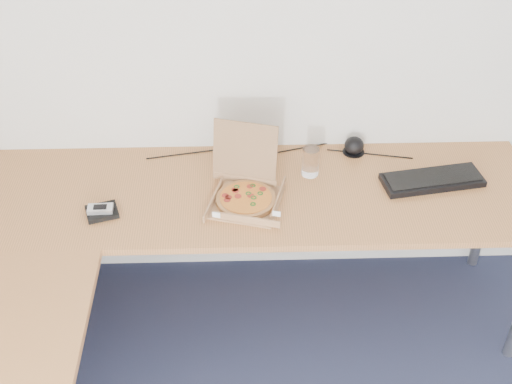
{
  "coord_description": "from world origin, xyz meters",
  "views": [
    {
      "loc": [
        -0.52,
        -0.95,
        2.54
      ],
      "look_at": [
        -0.45,
        1.28,
        0.82
      ],
      "focal_mm": 49.14,
      "sensor_mm": 36.0,
      "label": 1
    }
  ],
  "objects_px": {
    "pizza_box": "(246,194)",
    "drinking_glass": "(311,162)",
    "keyboard": "(432,180)",
    "desk": "(159,268)",
    "wallet": "(102,212)"
  },
  "relations": [
    {
      "from": "pizza_box",
      "to": "drinking_glass",
      "type": "xyz_separation_m",
      "value": [
        0.28,
        0.18,
        0.03
      ]
    },
    {
      "from": "pizza_box",
      "to": "drinking_glass",
      "type": "height_order",
      "value": "pizza_box"
    },
    {
      "from": "pizza_box",
      "to": "drinking_glass",
      "type": "distance_m",
      "value": 0.34
    },
    {
      "from": "pizza_box",
      "to": "drinking_glass",
      "type": "bearing_deg",
      "value": 47.76
    },
    {
      "from": "drinking_glass",
      "to": "keyboard",
      "type": "bearing_deg",
      "value": -8.75
    },
    {
      "from": "desk",
      "to": "keyboard",
      "type": "xyz_separation_m",
      "value": [
        1.14,
        0.47,
        0.04
      ]
    },
    {
      "from": "pizza_box",
      "to": "keyboard",
      "type": "distance_m",
      "value": 0.81
    },
    {
      "from": "desk",
      "to": "drinking_glass",
      "type": "distance_m",
      "value": 0.83
    },
    {
      "from": "desk",
      "to": "pizza_box",
      "type": "distance_m",
      "value": 0.5
    },
    {
      "from": "wallet",
      "to": "keyboard",
      "type": "bearing_deg",
      "value": -10.35
    },
    {
      "from": "pizza_box",
      "to": "keyboard",
      "type": "bearing_deg",
      "value": 22.5
    },
    {
      "from": "drinking_glass",
      "to": "wallet",
      "type": "relative_size",
      "value": 1.05
    },
    {
      "from": "keyboard",
      "to": "pizza_box",
      "type": "bearing_deg",
      "value": 177.51
    },
    {
      "from": "pizza_box",
      "to": "keyboard",
      "type": "xyz_separation_m",
      "value": [
        0.8,
        0.1,
        -0.02
      ]
    },
    {
      "from": "drinking_glass",
      "to": "keyboard",
      "type": "height_order",
      "value": "drinking_glass"
    }
  ]
}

